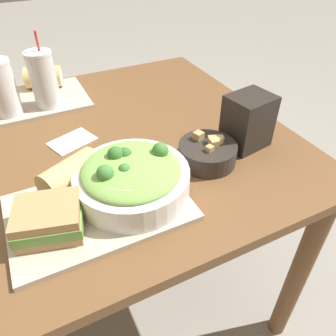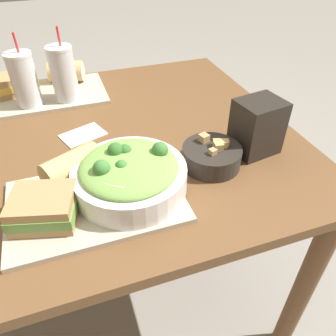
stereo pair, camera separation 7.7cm
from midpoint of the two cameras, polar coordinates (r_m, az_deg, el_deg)
name	(u,v)px [view 2 (the right image)]	position (r m, az deg, el deg)	size (l,w,h in m)	color
ground_plane	(108,287)	(1.51, -8.81, -19.90)	(12.00, 12.00, 0.00)	gray
dining_table	(84,168)	(1.02, -12.32, -0.12)	(1.24, 0.98, 0.75)	brown
tray_near	(96,201)	(0.75, -9.57, -5.88)	(0.38, 0.26, 0.01)	#BCB29E
tray_far	(50,95)	(1.24, -18.23, 12.00)	(0.38, 0.26, 0.01)	#BCB29E
salad_bowl	(130,174)	(0.73, -3.74, -1.19)	(0.26, 0.26, 0.10)	white
soup_bowl	(212,155)	(0.85, 10.23, 2.07)	(0.15, 0.15, 0.07)	#2D2823
sandwich_near	(44,208)	(0.70, -17.92, -6.75)	(0.15, 0.14, 0.06)	tan
baguette_near	(73,167)	(0.78, -13.48, 0.11)	(0.16, 0.13, 0.07)	tan
sandwich_far	(14,84)	(1.28, -23.60, 13.28)	(0.17, 0.14, 0.06)	tan
baguette_far	(67,71)	(1.31, -15.53, 15.89)	(0.14, 0.11, 0.07)	tan
drink_cup_dark	(25,81)	(1.15, -21.92, 13.78)	(0.08, 0.08, 0.23)	silver
drink_cup_red	(64,75)	(1.15, -15.71, 15.22)	(0.08, 0.08, 0.24)	silver
chip_bag	(257,127)	(0.91, 17.65, 6.78)	(0.13, 0.11, 0.15)	#28231E
napkin_folded	(83,135)	(0.99, -12.43, 5.60)	(0.14, 0.12, 0.00)	silver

